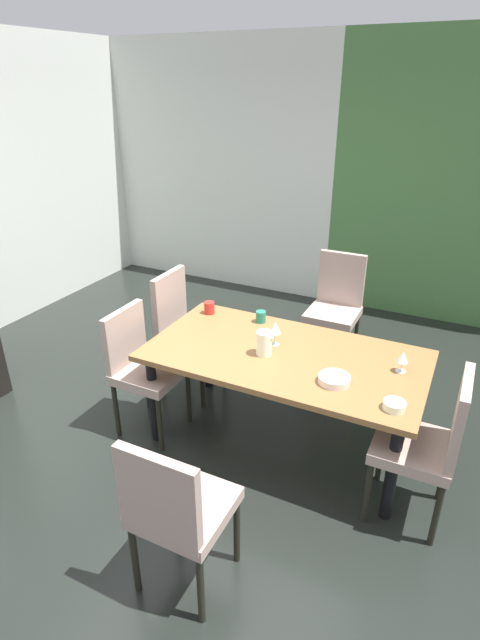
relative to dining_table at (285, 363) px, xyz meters
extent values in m
cube|color=black|center=(-0.64, -0.35, -0.66)|extent=(5.64, 6.16, 0.02)
cube|color=silver|center=(-1.98, 2.68, 0.78)|extent=(2.95, 0.10, 2.85)
cube|color=#47753F|center=(0.84, 2.68, 0.78)|extent=(2.69, 0.10, 2.85)
cube|color=olive|center=(0.00, 0.00, 0.06)|extent=(1.86, 0.98, 0.04)
cylinder|color=black|center=(-0.83, 0.39, -0.30)|extent=(0.07, 0.07, 0.68)
cylinder|color=black|center=(0.83, 0.39, -0.30)|extent=(0.07, 0.07, 0.68)
cylinder|color=black|center=(-0.83, -0.39, -0.30)|extent=(0.07, 0.07, 0.68)
cylinder|color=black|center=(0.83, -0.39, -0.30)|extent=(0.07, 0.07, 0.68)
cube|color=tan|center=(0.91, -0.29, -0.17)|extent=(0.44, 0.44, 0.07)
cube|color=tan|center=(1.11, -0.29, 0.09)|extent=(0.05, 0.42, 0.51)
cylinder|color=black|center=(0.72, -0.48, -0.42)|extent=(0.04, 0.04, 0.44)
cylinder|color=black|center=(0.72, -0.10, -0.42)|extent=(0.04, 0.04, 0.44)
cylinder|color=black|center=(1.10, -0.48, -0.42)|extent=(0.04, 0.04, 0.44)
cylinder|color=black|center=(1.10, -0.10, -0.42)|extent=(0.04, 0.04, 0.44)
cube|color=tan|center=(-0.03, -1.25, -0.17)|extent=(0.44, 0.44, 0.07)
cube|color=tan|center=(-0.03, -1.45, 0.07)|extent=(0.42, 0.05, 0.47)
cylinder|color=black|center=(-0.22, -1.06, -0.42)|extent=(0.04, 0.04, 0.44)
cylinder|color=black|center=(0.16, -1.06, -0.42)|extent=(0.04, 0.04, 0.44)
cylinder|color=black|center=(-0.22, -1.44, -0.42)|extent=(0.04, 0.04, 0.44)
cylinder|color=black|center=(0.16, -1.44, -0.42)|extent=(0.04, 0.04, 0.44)
cube|color=tan|center=(-0.02, 1.25, -0.17)|extent=(0.44, 0.44, 0.07)
cube|color=tan|center=(-0.02, 1.45, 0.09)|extent=(0.42, 0.05, 0.52)
cylinder|color=black|center=(0.17, 1.06, -0.42)|extent=(0.04, 0.04, 0.44)
cylinder|color=black|center=(-0.21, 1.06, -0.42)|extent=(0.04, 0.04, 0.44)
cylinder|color=black|center=(0.17, 1.44, -0.42)|extent=(0.04, 0.04, 0.44)
cylinder|color=black|center=(-0.21, 1.44, -0.42)|extent=(0.04, 0.04, 0.44)
cube|color=tan|center=(-0.91, -0.29, -0.17)|extent=(0.44, 0.44, 0.07)
cube|color=tan|center=(-1.11, -0.29, 0.06)|extent=(0.05, 0.42, 0.46)
cylinder|color=black|center=(-0.72, -0.10, -0.42)|extent=(0.04, 0.04, 0.44)
cylinder|color=black|center=(-0.72, -0.48, -0.42)|extent=(0.04, 0.04, 0.44)
cylinder|color=black|center=(-1.10, -0.10, -0.42)|extent=(0.04, 0.04, 0.44)
cylinder|color=black|center=(-1.10, -0.48, -0.42)|extent=(0.04, 0.04, 0.44)
cube|color=tan|center=(-0.91, 0.29, -0.17)|extent=(0.44, 0.44, 0.07)
cube|color=tan|center=(-1.11, 0.29, 0.10)|extent=(0.05, 0.42, 0.54)
cylinder|color=black|center=(-0.72, 0.48, -0.42)|extent=(0.04, 0.04, 0.44)
cylinder|color=black|center=(-0.72, 0.10, -0.42)|extent=(0.04, 0.04, 0.44)
cylinder|color=black|center=(-1.10, 0.48, -0.42)|extent=(0.04, 0.04, 0.44)
cylinder|color=black|center=(-1.10, 0.10, -0.42)|extent=(0.04, 0.04, 0.44)
cylinder|color=silver|center=(-0.11, 0.08, 0.08)|extent=(0.06, 0.06, 0.00)
cylinder|color=silver|center=(-0.11, 0.08, 0.12)|extent=(0.01, 0.01, 0.09)
cone|color=silver|center=(-0.11, 0.08, 0.21)|extent=(0.08, 0.08, 0.09)
cylinder|color=silver|center=(0.74, 0.10, 0.08)|extent=(0.06, 0.06, 0.00)
cylinder|color=silver|center=(0.74, 0.10, 0.11)|extent=(0.01, 0.01, 0.07)
cone|color=silver|center=(0.74, 0.10, 0.18)|extent=(0.07, 0.07, 0.07)
cylinder|color=silver|center=(0.40, -0.21, 0.10)|extent=(0.19, 0.19, 0.05)
cylinder|color=white|center=(0.78, -0.32, 0.10)|extent=(0.13, 0.13, 0.05)
cylinder|color=red|center=(-0.77, 0.33, 0.12)|extent=(0.08, 0.08, 0.09)
cylinder|color=#24775E|center=(-0.34, 0.37, 0.12)|extent=(0.08, 0.08, 0.09)
cylinder|color=white|center=(-0.12, -0.07, 0.16)|extent=(0.11, 0.11, 0.17)
cone|color=white|center=(-0.08, -0.07, 0.23)|extent=(0.04, 0.04, 0.03)
camera|label=1|loc=(1.01, -2.75, 1.73)|focal=28.00mm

